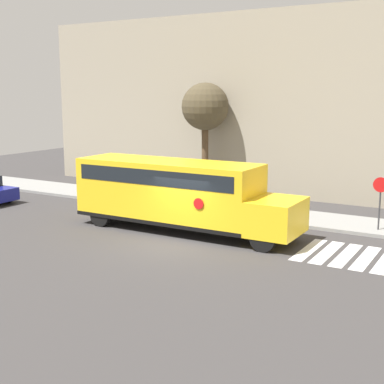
{
  "coord_description": "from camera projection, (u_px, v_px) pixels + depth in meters",
  "views": [
    {
      "loc": [
        10.81,
        -17.07,
        5.86
      ],
      "look_at": [
        -0.53,
        2.46,
        1.64
      ],
      "focal_mm": 50.0,
      "sensor_mm": 36.0,
      "label": 1
    }
  ],
  "objects": [
    {
      "name": "tree_near_sidewalk",
      "position": [
        205.0,
        108.0,
        30.35
      ],
      "size": [
        2.7,
        2.7,
        6.42
      ],
      "color": "brown",
      "rests_on": "ground"
    },
    {
      "name": "crosswalk_stripes",
      "position": [
        356.0,
        257.0,
        19.36
      ],
      "size": [
        4.0,
        3.2,
        0.01
      ],
      "color": "white",
      "rests_on": "ground"
    },
    {
      "name": "building_backdrop",
      "position": [
        291.0,
        104.0,
        31.03
      ],
      "size": [
        32.0,
        4.0,
        10.34
      ],
      "color": "#9E937F",
      "rests_on": "ground"
    },
    {
      "name": "stop_sign",
      "position": [
        380.0,
        197.0,
        22.31
      ],
      "size": [
        0.63,
        0.1,
        2.4
      ],
      "color": "#38383A",
      "rests_on": "ground"
    },
    {
      "name": "ground_plane",
      "position": [
        172.0,
        244.0,
        20.92
      ],
      "size": [
        60.0,
        60.0,
        0.0
      ],
      "primitive_type": "plane",
      "color": "#3A3838"
    },
    {
      "name": "sidewalk_strip",
      "position": [
        242.0,
        211.0,
        26.44
      ],
      "size": [
        44.0,
        3.0,
        0.15
      ],
      "color": "gray",
      "rests_on": "ground"
    },
    {
      "name": "school_bus",
      "position": [
        176.0,
        191.0,
        22.78
      ],
      "size": [
        9.95,
        2.57,
        2.99
      ],
      "color": "yellow",
      "rests_on": "ground"
    }
  ]
}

